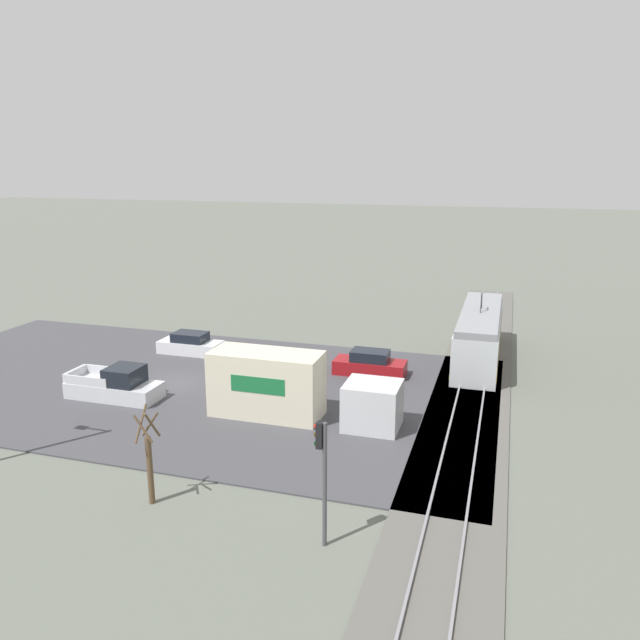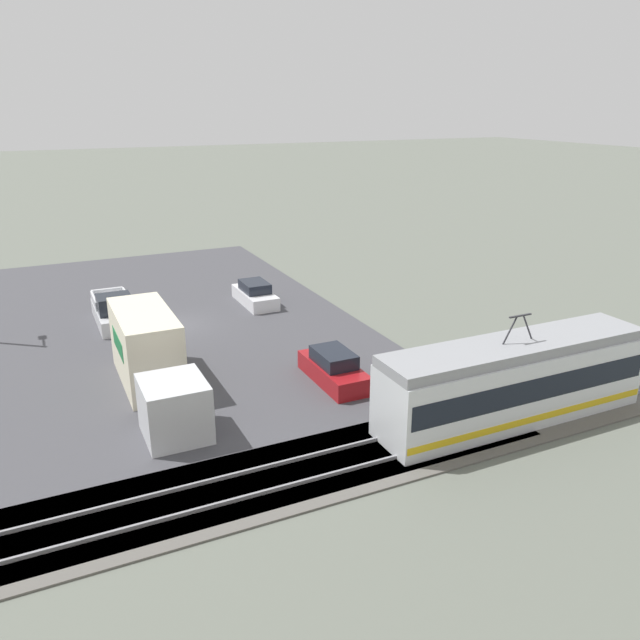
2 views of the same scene
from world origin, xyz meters
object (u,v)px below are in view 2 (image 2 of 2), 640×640
light_rail_tram (513,381)px  pickup_truck (114,312)px  sedan_car_0 (334,369)px  sedan_car_1 (255,295)px  box_truck (152,360)px

light_rail_tram → pickup_truck: 23.57m
sedan_car_0 → sedan_car_1: 13.10m
sedan_car_0 → sedan_car_1: bearing=-93.1°
sedan_car_0 → light_rail_tram: bearing=128.5°
sedan_car_1 → sedan_car_0: bearing=-93.1°
sedan_car_0 → sedan_car_1: (-0.70, -13.08, -0.03)m
box_truck → sedan_car_0: 8.38m
light_rail_tram → pickup_truck: size_ratio=2.24×
pickup_truck → sedan_car_0: pickup_truck is taller
box_truck → sedan_car_0: (-7.96, 2.45, -0.96)m
sedan_car_0 → box_truck: bearing=-17.1°
box_truck → pickup_truck: box_truck is taller
light_rail_tram → sedan_car_0: bearing=-51.5°
pickup_truck → sedan_car_1: (-8.95, -0.09, -0.11)m
box_truck → pickup_truck: 10.58m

